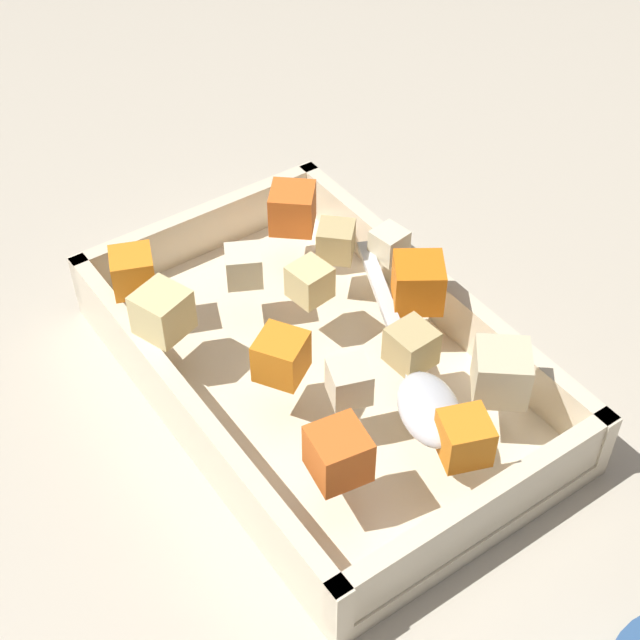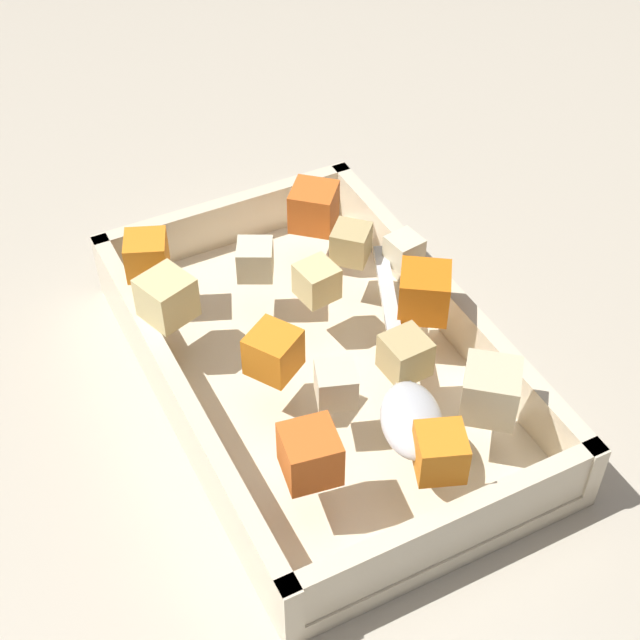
% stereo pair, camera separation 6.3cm
% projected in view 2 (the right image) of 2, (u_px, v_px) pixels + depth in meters
% --- Properties ---
extents(ground_plane, '(4.00, 4.00, 0.00)m').
position_uv_depth(ground_plane, '(311.00, 390.00, 0.68)').
color(ground_plane, '#BCB29E').
extents(baking_dish, '(0.34, 0.22, 0.05)m').
position_uv_depth(baking_dish, '(320.00, 369.00, 0.67)').
color(baking_dish, beige).
rests_on(baking_dish, ground_plane).
extents(carrot_chunk_corner_se, '(0.05, 0.05, 0.03)m').
position_uv_depth(carrot_chunk_corner_se, '(314.00, 207.00, 0.72)').
color(carrot_chunk_corner_se, orange).
rests_on(carrot_chunk_corner_se, baking_dish).
extents(carrot_chunk_far_right, '(0.04, 0.04, 0.03)m').
position_uv_depth(carrot_chunk_far_right, '(147.00, 255.00, 0.68)').
color(carrot_chunk_far_right, orange).
rests_on(carrot_chunk_far_right, baking_dish).
extents(carrot_chunk_mid_left, '(0.05, 0.05, 0.03)m').
position_uv_depth(carrot_chunk_mid_left, '(424.00, 292.00, 0.64)').
color(carrot_chunk_mid_left, orange).
rests_on(carrot_chunk_mid_left, baking_dish).
extents(carrot_chunk_corner_sw, '(0.04, 0.04, 0.03)m').
position_uv_depth(carrot_chunk_corner_sw, '(310.00, 454.00, 0.55)').
color(carrot_chunk_corner_sw, orange).
rests_on(carrot_chunk_corner_sw, baking_dish).
extents(carrot_chunk_front_center, '(0.04, 0.04, 0.03)m').
position_uv_depth(carrot_chunk_front_center, '(273.00, 352.00, 0.61)').
color(carrot_chunk_front_center, orange).
rests_on(carrot_chunk_front_center, baking_dish).
extents(carrot_chunk_under_handle, '(0.04, 0.04, 0.03)m').
position_uv_depth(carrot_chunk_under_handle, '(440.00, 452.00, 0.55)').
color(carrot_chunk_under_handle, orange).
rests_on(carrot_chunk_under_handle, baking_dish).
extents(potato_chunk_mid_right, '(0.04, 0.04, 0.03)m').
position_uv_depth(potato_chunk_mid_right, '(167.00, 297.00, 0.64)').
color(potato_chunk_mid_right, '#E0CC89').
rests_on(potato_chunk_mid_right, baking_dish).
extents(potato_chunk_center, '(0.03, 0.03, 0.03)m').
position_uv_depth(potato_chunk_center, '(255.00, 260.00, 0.68)').
color(potato_chunk_center, beige).
rests_on(potato_chunk_center, baking_dish).
extents(potato_chunk_heap_side, '(0.03, 0.03, 0.02)m').
position_uv_depth(potato_chunk_heap_side, '(404.00, 251.00, 0.69)').
color(potato_chunk_heap_side, beige).
rests_on(potato_chunk_heap_side, baking_dish).
extents(potato_chunk_near_spoon, '(0.05, 0.05, 0.03)m').
position_uv_depth(potato_chunk_near_spoon, '(491.00, 391.00, 0.58)').
color(potato_chunk_near_spoon, beige).
rests_on(potato_chunk_near_spoon, baking_dish).
extents(potato_chunk_far_left, '(0.03, 0.03, 0.03)m').
position_uv_depth(potato_chunk_far_left, '(405.00, 355.00, 0.61)').
color(potato_chunk_far_left, tan).
rests_on(potato_chunk_far_left, baking_dish).
extents(potato_chunk_heap_top, '(0.03, 0.03, 0.03)m').
position_uv_depth(potato_chunk_heap_top, '(317.00, 281.00, 0.66)').
color(potato_chunk_heap_top, '#E0CC89').
rests_on(potato_chunk_heap_top, baking_dish).
extents(potato_chunk_rim_edge, '(0.04, 0.04, 0.03)m').
position_uv_depth(potato_chunk_rim_edge, '(351.00, 243.00, 0.69)').
color(potato_chunk_rim_edge, tan).
rests_on(potato_chunk_rim_edge, baking_dish).
extents(parsnip_chunk_near_right, '(0.03, 0.03, 0.02)m').
position_uv_depth(parsnip_chunk_near_right, '(336.00, 384.00, 0.59)').
color(parsnip_chunk_near_right, beige).
rests_on(parsnip_chunk_near_right, baking_dish).
extents(serving_spoon, '(0.19, 0.10, 0.02)m').
position_uv_depth(serving_spoon, '(408.00, 404.00, 0.58)').
color(serving_spoon, silver).
rests_on(serving_spoon, baking_dish).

